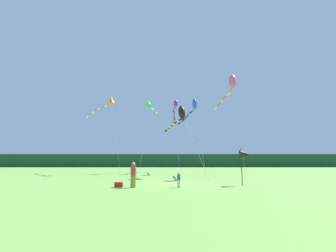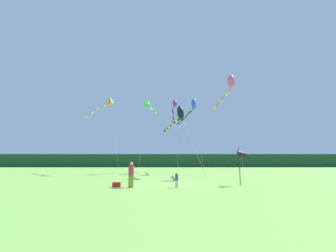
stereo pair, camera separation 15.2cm
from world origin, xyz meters
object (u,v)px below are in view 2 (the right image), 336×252
kite_black (179,115)px  kite_blue (192,107)px  person_child (177,179)px  kite_rainbow (230,85)px  kite_purple (175,107)px  kite_orange (107,102)px  cooler_box (117,185)px  person_adult (131,173)px  banner_flag_pole (244,155)px  kite_green (148,104)px

kite_black → kite_blue: bearing=74.6°
person_child → kite_rainbow: bearing=57.7°
kite_black → kite_purple: size_ratio=0.76×
person_child → kite_blue: kite_blue is taller
kite_blue → person_child: bearing=-99.0°
person_child → kite_orange: kite_orange is taller
person_child → kite_purple: size_ratio=0.10×
cooler_box → kite_rainbow: 18.25m
kite_black → kite_blue: (2.27, 8.23, 2.65)m
person_adult → banner_flag_pole: 8.69m
kite_rainbow → person_adult: bearing=-133.1°
kite_orange → banner_flag_pole: bearing=-47.1°
kite_purple → person_child: bearing=-91.1°
kite_green → kite_black: 10.58m
person_adult → kite_orange: size_ratio=0.16×
cooler_box → person_adult: bearing=-12.8°
person_child → kite_rainbow: size_ratio=0.09×
person_child → kite_purple: bearing=88.9°
person_adult → kite_purple: bearing=80.0°
kite_rainbow → kite_blue: size_ratio=1.07×
person_adult → kite_blue: (6.17, 18.72, 8.75)m
kite_black → kite_rainbow: bearing=-0.0°
banner_flag_pole → kite_green: bearing=116.1°
banner_flag_pole → kite_green: (-8.87, 18.08, 8.06)m
kite_orange → kite_purple: size_ratio=0.99×
cooler_box → kite_black: kite_black is taller
cooler_box → kite_rainbow: bearing=43.3°
person_adult → kite_purple: size_ratio=0.16×
kite_black → kite_orange: kite_orange is taller
person_child → kite_black: 12.35m
kite_black → kite_orange: bearing=146.2°
person_adult → person_child: (3.21, 0.02, -0.40)m
person_adult → kite_blue: size_ratio=0.16×
kite_green → kite_rainbow: bearing=-41.6°
kite_orange → kite_blue: size_ratio=1.00×
person_child → kite_green: 22.16m
kite_green → kite_blue: bearing=-7.4°
banner_flag_pole → kite_black: 11.17m
banner_flag_pole → kite_orange: bearing=132.9°
person_child → kite_green: (-3.63, 19.55, 9.79)m
kite_blue → person_adult: bearing=-108.2°
kite_black → banner_flag_pole: bearing=-63.2°
banner_flag_pole → kite_blue: size_ratio=0.26×
banner_flag_pole → person_child: bearing=-164.3°
kite_green → kite_rainbow: size_ratio=0.95×
kite_rainbow → kite_blue: bearing=113.9°
cooler_box → banner_flag_pole: (9.51, 1.25, 2.14)m
cooler_box → kite_green: (0.63, 19.34, 10.20)m
person_adult → kite_green: bearing=91.2°
kite_orange → kite_rainbow: (15.93, -6.70, 0.59)m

